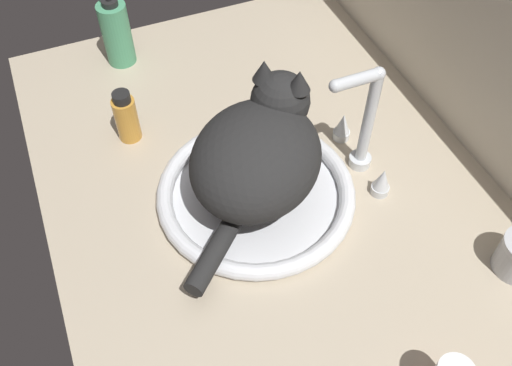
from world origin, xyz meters
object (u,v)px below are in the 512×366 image
at_px(faucet, 363,132).
at_px(soap_pump_bottle, 116,32).
at_px(amber_bottle, 126,117).
at_px(sink_basin, 256,193).
at_px(cat, 260,151).

distance_m(faucet, soap_pump_bottle, 0.56).
distance_m(amber_bottle, soap_pump_bottle, 0.23).
bearing_deg(sink_basin, cat, 133.37).
xyz_separation_m(sink_basin, amber_bottle, (-0.23, -0.16, 0.04)).
xyz_separation_m(faucet, soap_pump_bottle, (-0.45, -0.32, -0.01)).
relative_size(sink_basin, amber_bottle, 3.17).
bearing_deg(cat, amber_bottle, -140.95).
bearing_deg(soap_pump_bottle, faucet, 35.17).
height_order(faucet, cat, faucet).
bearing_deg(amber_bottle, soap_pump_bottle, 169.86).
distance_m(sink_basin, soap_pump_bottle, 0.47).
height_order(cat, soap_pump_bottle, cat).
xyz_separation_m(faucet, amber_bottle, (-0.23, -0.36, -0.04)).
height_order(faucet, soap_pump_bottle, faucet).
bearing_deg(amber_bottle, cat, 39.05).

